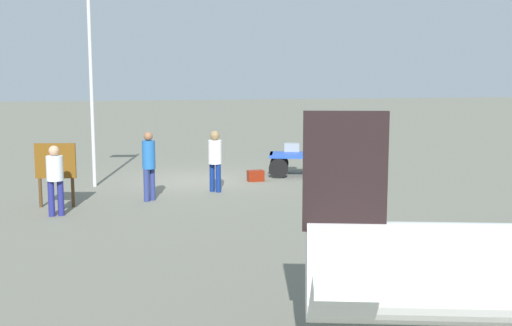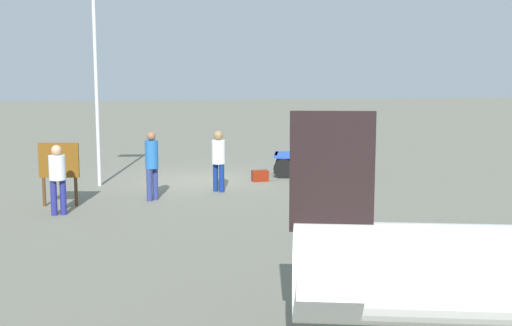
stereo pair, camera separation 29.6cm
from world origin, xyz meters
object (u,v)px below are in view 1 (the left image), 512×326
at_px(luggage_cart, 300,160).
at_px(worker_lead, 215,156).
at_px(suitcase_navy, 320,149).
at_px(suitcase_maroon, 256,176).
at_px(signboard, 56,166).
at_px(worker_trailing, 149,161).
at_px(flagpole, 87,65).
at_px(suitcase_olive, 292,147).
at_px(worker_supervisor, 55,175).

distance_m(luggage_cart, worker_lead, 3.76).
height_order(luggage_cart, suitcase_navy, suitcase_navy).
xyz_separation_m(suitcase_maroon, signboard, (5.43, 2.55, 0.83)).
distance_m(worker_trailing, flagpole, 3.72).
distance_m(worker_trailing, signboard, 2.21).
xyz_separation_m(suitcase_olive, worker_trailing, (4.72, 3.57, 0.16)).
relative_size(suitcase_navy, flagpole, 0.10).
distance_m(luggage_cart, suitcase_navy, 0.79).
bearing_deg(signboard, worker_supervisor, 93.47).
relative_size(worker_trailing, worker_supervisor, 1.09).
relative_size(worker_lead, flagpole, 0.28).
height_order(worker_lead, worker_supervisor, worker_lead).
height_order(worker_trailing, worker_supervisor, worker_trailing).
distance_m(worker_trailing, worker_supervisor, 2.48).
distance_m(luggage_cart, worker_trailing, 5.71).
bearing_deg(suitcase_maroon, worker_lead, 45.00).
bearing_deg(worker_lead, worker_trailing, 25.14).
distance_m(suitcase_navy, suitcase_maroon, 2.19).
height_order(suitcase_olive, flagpole, flagpole).
bearing_deg(suitcase_navy, luggage_cart, -46.82).
height_order(suitcase_maroon, worker_lead, worker_lead).
xyz_separation_m(suitcase_olive, worker_supervisor, (6.85, 4.84, 0.11)).
bearing_deg(worker_supervisor, flagpole, -100.03).
bearing_deg(worker_trailing, suitcase_navy, -154.71).
relative_size(worker_lead, worker_supervisor, 1.04).
bearing_deg(worker_supervisor, suitcase_navy, -153.09).
bearing_deg(suitcase_navy, worker_trailing, 25.29).
height_order(suitcase_navy, worker_supervisor, worker_supervisor).
distance_m(suitcase_navy, flagpole, 7.23).
xyz_separation_m(luggage_cart, suitcase_navy, (-0.48, 0.51, 0.38)).
distance_m(worker_lead, worker_trailing, 1.98).
distance_m(suitcase_navy, worker_lead, 3.88).
bearing_deg(worker_trailing, signboard, 6.89).
relative_size(luggage_cart, worker_supervisor, 1.39).
relative_size(suitcase_maroon, worker_lead, 0.29).
distance_m(suitcase_maroon, worker_lead, 2.19).
distance_m(suitcase_olive, suitcase_maroon, 2.08).
height_order(suitcase_olive, suitcase_navy, suitcase_navy).
relative_size(worker_supervisor, signboard, 1.04).
bearing_deg(suitcase_maroon, suitcase_navy, -173.90).
xyz_separation_m(worker_lead, flagpole, (3.27, -1.58, 2.42)).
bearing_deg(worker_lead, flagpole, -25.84).
bearing_deg(worker_lead, suitcase_maroon, -135.00).
xyz_separation_m(luggage_cart, suitcase_olive, (0.10, -0.56, 0.34)).
relative_size(luggage_cart, suitcase_navy, 3.85).
bearing_deg(flagpole, suitcase_olive, -169.52).
bearing_deg(flagpole, worker_supervisor, 79.97).
bearing_deg(worker_lead, signboard, 15.53).
distance_m(luggage_cart, signboard, 7.76).
relative_size(suitcase_maroon, signboard, 0.32).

